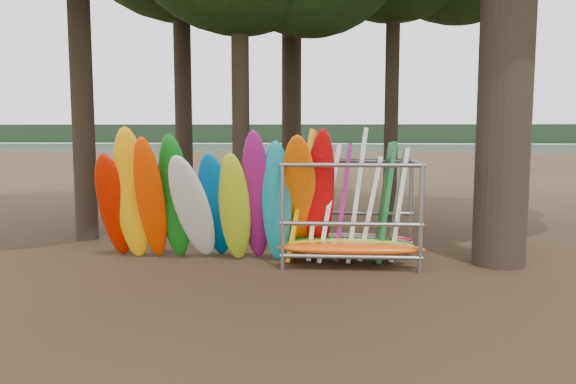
{
  "coord_description": "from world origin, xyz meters",
  "views": [
    {
      "loc": [
        1.33,
        -10.84,
        2.77
      ],
      "look_at": [
        0.32,
        1.5,
        1.4
      ],
      "focal_mm": 35.0,
      "sensor_mm": 36.0,
      "label": 1
    }
  ],
  "objects": [
    {
      "name": "ground",
      "position": [
        0.0,
        0.0,
        0.0
      ],
      "size": [
        120.0,
        120.0,
        0.0
      ],
      "primitive_type": "plane",
      "color": "#47331E",
      "rests_on": "ground"
    },
    {
      "name": "lake",
      "position": [
        0.0,
        60.0,
        0.0
      ],
      "size": [
        160.0,
        160.0,
        0.0
      ],
      "primitive_type": "plane",
      "color": "gray",
      "rests_on": "ground"
    },
    {
      "name": "far_shore",
      "position": [
        0.0,
        110.0,
        2.0
      ],
      "size": [
        160.0,
        4.0,
        4.0
      ],
      "primitive_type": "cube",
      "color": "black",
      "rests_on": "ground"
    },
    {
      "name": "kayak_row",
      "position": [
        -1.21,
        0.53,
        1.29
      ],
      "size": [
        5.1,
        2.07,
        2.98
      ],
      "color": "red",
      "rests_on": "ground"
    },
    {
      "name": "storage_rack",
      "position": [
        1.68,
        0.76,
        1.01
      ],
      "size": [
        2.97,
        1.57,
        2.83
      ],
      "color": "gray",
      "rests_on": "ground"
    }
  ]
}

